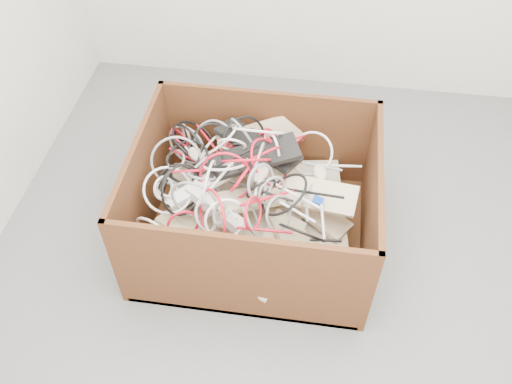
# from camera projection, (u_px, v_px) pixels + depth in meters

# --- Properties ---
(ground) EXTENTS (3.00, 3.00, 0.00)m
(ground) POSITION_uv_depth(u_px,v_px,m) (305.00, 278.00, 2.53)
(ground) COLOR #5B5B5D
(ground) RESTS_ON ground
(room_shell) EXTENTS (3.04, 3.04, 2.50)m
(room_shell) POSITION_uv_depth(u_px,v_px,m) (333.00, 41.00, 1.60)
(room_shell) COLOR #B9B6AB
(room_shell) RESTS_ON ground
(cardboard_box) EXTENTS (1.06, 0.88, 0.55)m
(cardboard_box) POSITION_uv_depth(u_px,v_px,m) (253.00, 216.00, 2.58)
(cardboard_box) COLOR #361A0D
(cardboard_box) RESTS_ON ground
(keyboard_pile) EXTENTS (0.88, 0.93, 0.36)m
(keyboard_pile) POSITION_uv_depth(u_px,v_px,m) (264.00, 193.00, 2.51)
(keyboard_pile) COLOR beige
(keyboard_pile) RESTS_ON cardboard_box
(mice_scatter) EXTENTS (0.67, 0.53, 0.20)m
(mice_scatter) POSITION_uv_depth(u_px,v_px,m) (251.00, 191.00, 2.42)
(mice_scatter) COLOR #BCAC97
(mice_scatter) RESTS_ON keyboard_pile
(power_strip_left) EXTENTS (0.30, 0.24, 0.13)m
(power_strip_left) POSITION_uv_depth(u_px,v_px,m) (202.00, 186.00, 2.42)
(power_strip_left) COLOR white
(power_strip_left) RESTS_ON keyboard_pile
(power_strip_right) EXTENTS (0.30, 0.21, 0.10)m
(power_strip_right) POSITION_uv_depth(u_px,v_px,m) (216.00, 208.00, 2.37)
(power_strip_right) COLOR white
(power_strip_right) RESTS_ON keyboard_pile
(vga_plug) EXTENTS (0.06, 0.05, 0.03)m
(vga_plug) POSITION_uv_depth(u_px,v_px,m) (318.00, 201.00, 2.39)
(vga_plug) COLOR #0B38AC
(vga_plug) RESTS_ON keyboard_pile
(cable_tangle) EXTENTS (0.99, 0.84, 0.43)m
(cable_tangle) POSITION_uv_depth(u_px,v_px,m) (225.00, 170.00, 2.44)
(cable_tangle) COLOR gray
(cable_tangle) RESTS_ON keyboard_pile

